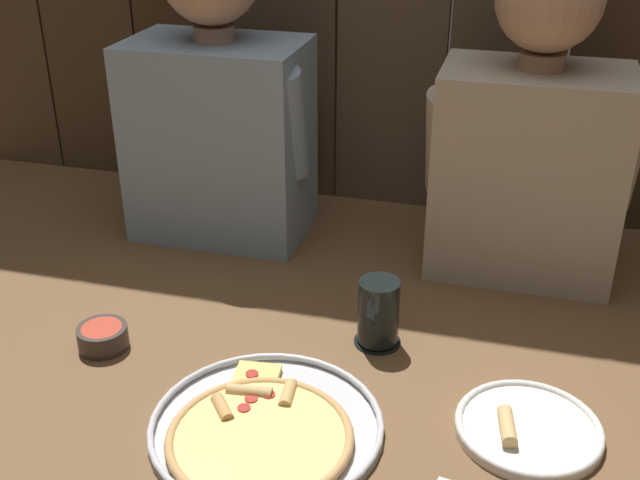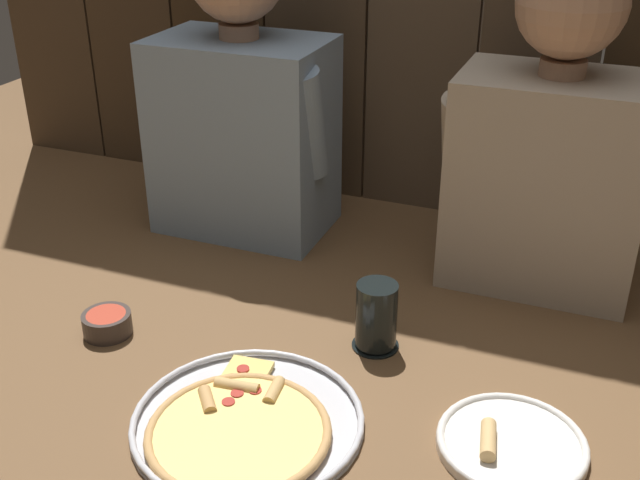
{
  "view_description": "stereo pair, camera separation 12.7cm",
  "coord_description": "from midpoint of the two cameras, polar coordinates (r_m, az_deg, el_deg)",
  "views": [
    {
      "loc": [
        0.29,
        -0.99,
        0.76
      ],
      "look_at": [
        -0.0,
        0.1,
        0.18
      ],
      "focal_mm": 43.88,
      "sensor_mm": 36.0,
      "label": 1
    },
    {
      "loc": [
        0.42,
        -0.95,
        0.76
      ],
      "look_at": [
        -0.0,
        0.1,
        0.18
      ],
      "focal_mm": 43.88,
      "sensor_mm": 36.0,
      "label": 2
    }
  ],
  "objects": [
    {
      "name": "dipping_bowl",
      "position": [
        1.38,
        -12.75,
        -5.96
      ],
      "size": [
        0.08,
        0.08,
        0.04
      ],
      "color": "#3D332D",
      "rests_on": "ground"
    },
    {
      "name": "diner_right",
      "position": [
        1.49,
        19.01,
        7.09
      ],
      "size": [
        0.38,
        0.23,
        0.62
      ],
      "color": "#B2A38E",
      "rests_on": "ground"
    },
    {
      "name": "dinner_plate",
      "position": [
        1.18,
        16.9,
        -14.1
      ],
      "size": [
        0.21,
        0.21,
        0.03
      ],
      "color": "white",
      "rests_on": "ground"
    },
    {
      "name": "ground_plane",
      "position": [
        1.29,
        1.36,
        -9.15
      ],
      "size": [
        3.2,
        3.2,
        0.0
      ],
      "primitive_type": "plane",
      "color": "brown"
    },
    {
      "name": "diner_left",
      "position": [
        1.63,
        -3.48,
        10.5
      ],
      "size": [
        0.39,
        0.23,
        0.64
      ],
      "color": "#849EB7",
      "rests_on": "ground"
    },
    {
      "name": "drinking_glass",
      "position": [
        1.31,
        6.94,
        -5.65
      ],
      "size": [
        0.08,
        0.08,
        0.12
      ],
      "color": "black",
      "rests_on": "ground"
    },
    {
      "name": "pizza_tray",
      "position": [
        1.16,
        -2.4,
        -13.34
      ],
      "size": [
        0.34,
        0.34,
        0.03
      ],
      "color": "silver",
      "rests_on": "ground"
    }
  ]
}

